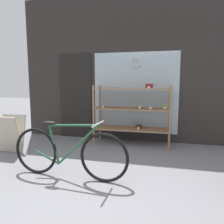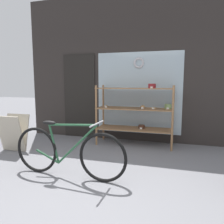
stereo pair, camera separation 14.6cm
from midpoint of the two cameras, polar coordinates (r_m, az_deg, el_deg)
name	(u,v)px [view 2 (the right image)]	position (r m, az deg, el deg)	size (l,w,h in m)	color
ground_plane	(81,200)	(2.84, -6.66, -21.93)	(30.00, 30.00, 0.00)	slate
storefront_facade	(129,70)	(5.29, 5.35, 10.81)	(5.31, 0.13, 3.47)	#2D2826
display_case	(137,109)	(4.88, 7.32, 0.70)	(1.69, 0.54, 1.38)	#8E6642
bicycle	(67,152)	(3.33, -10.32, -10.24)	(1.82, 0.46, 0.85)	black
sandwich_board	(14,133)	(4.87, -23.55, -5.03)	(0.54, 0.39, 0.74)	#B2A893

